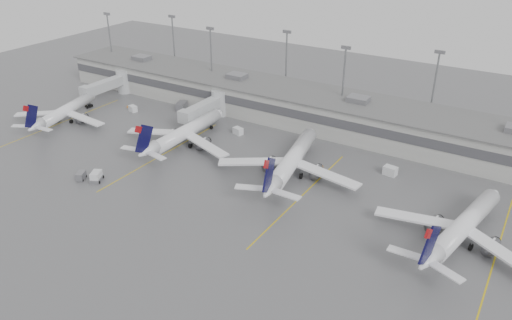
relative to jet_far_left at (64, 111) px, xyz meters
The scene contains 19 objects.
ground 57.75m from the jet_far_left, 25.84° to the right, with size 260.00×260.00×0.00m, color #58585A.
terminal 61.44m from the jet_far_left, 32.32° to the left, with size 152.00×17.00×9.45m.
light_masts 65.34m from the jet_far_left, 36.64° to the left, with size 142.40×8.00×20.60m.
jet_bridge_left 20.92m from the jet_far_left, 99.89° to the left, with size 4.00×17.20×7.00m.
jet_bridge_right 37.57m from the jet_far_left, 33.24° to the left, with size 4.00×17.20×7.00m.
stand_markings 52.01m from the jet_far_left, ahead, with size 105.25×40.00×0.01m.
jet_far_left is the anchor object (origin of this frame).
jet_mid_left 35.74m from the jet_far_left, ahead, with size 28.43×31.85×10.31m.
jet_mid_right 63.86m from the jet_far_left, ahead, with size 29.86×33.77×11.01m.
jet_far_right 98.55m from the jet_far_left, ahead, with size 27.88×31.54×10.30m.
baggage_tug 35.81m from the jet_far_left, 29.92° to the right, with size 3.17×3.71×2.04m.
baggage_cart 33.74m from the jet_far_left, 34.42° to the right, with size 2.42×2.88×1.61m.
gse_uld_a 17.66m from the jet_far_left, 56.38° to the left, with size 2.34×1.56×1.66m, color silver.
gse_uld_b 45.89m from the jet_far_left, 21.69° to the left, with size 2.39×1.60×1.70m, color silver.
gse_uld_c 82.79m from the jet_far_left, 11.22° to the left, with size 2.69×1.79×1.90m, color silver.
gse_loader 30.43m from the jet_far_left, 47.67° to the left, with size 2.29×3.66×2.29m, color slate.
cone_a 17.36m from the jet_far_left, 69.04° to the left, with size 0.47×0.47×0.75m, color orange.
cone_b 29.84m from the jet_far_left, 17.91° to the left, with size 0.46×0.46×0.72m, color orange.
cone_c 68.91m from the jet_far_left, ahead, with size 0.38×0.38×0.61m, color orange.
Camera 1 is at (53.44, -51.36, 49.98)m, focal length 35.00 mm.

